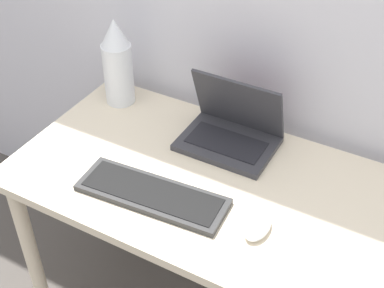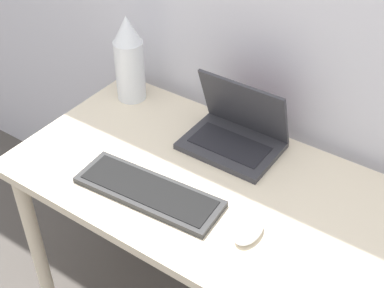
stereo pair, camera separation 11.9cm
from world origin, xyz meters
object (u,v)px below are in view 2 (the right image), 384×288
(mouse, at_px, (249,231))
(vase, at_px, (129,59))
(keyboard, at_px, (149,191))
(laptop, at_px, (236,132))

(mouse, relative_size, vase, 0.35)
(keyboard, bearing_deg, laptop, 75.85)
(mouse, height_order, vase, vase)
(keyboard, distance_m, vase, 0.53)
(laptop, relative_size, keyboard, 0.66)
(vase, bearing_deg, keyboard, -45.14)
(keyboard, relative_size, mouse, 4.03)
(laptop, relative_size, mouse, 2.67)
(laptop, xyz_separation_m, keyboard, (-0.09, -0.34, -0.04))
(vase, bearing_deg, laptop, -3.31)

